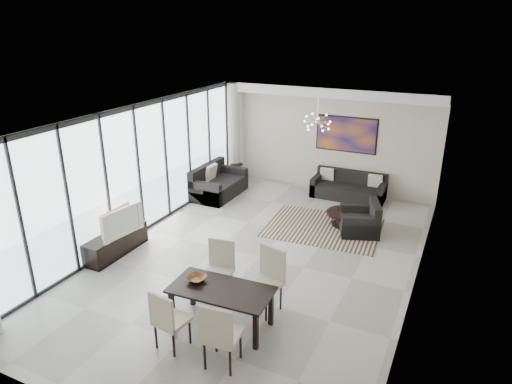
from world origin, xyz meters
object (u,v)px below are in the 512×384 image
Objects in this scene: dining_table at (221,294)px; sofa_main at (348,189)px; television at (120,221)px; tv_console at (116,243)px; coffee_table at (346,218)px.

sofa_main is at bearing 86.53° from dining_table.
tv_console is at bearing 98.22° from television.
dining_table is (-0.78, -4.55, 0.40)m from coffee_table.
coffee_table is 0.61× the size of tv_console.
television is at bearing 0.45° from tv_console.
sofa_main is 1.91× the size of television.
tv_console is (-3.53, -5.19, -0.00)m from sofa_main.
coffee_table is at bearing 40.97° from tv_console.
coffee_table is 5.12m from television.
sofa_main is at bearing 102.69° from coffee_table.
television reaches higher than tv_console.
coffee_table is at bearing -40.09° from television.
television is 3.20m from dining_table.
tv_console is 0.92× the size of dining_table.
tv_console is at bearing -139.03° from coffee_table.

